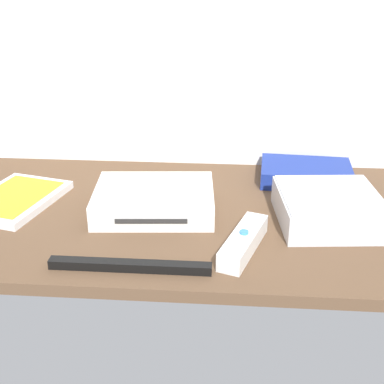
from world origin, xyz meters
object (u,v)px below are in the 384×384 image
object	(u,v)px
game_console	(154,199)
mini_computer	(329,208)
network_router	(306,173)
remote_wand	(244,242)
game_case	(15,199)
sensor_bar	(130,266)

from	to	relation	value
game_console	mini_computer	xyz separation A→B (cm)	(30.50, -1.99, 0.44)
network_router	game_console	bearing A→B (deg)	-147.56
mini_computer	remote_wand	xyz separation A→B (cm)	(-14.72, -10.71, -1.13)
game_case	network_router	distance (cm)	57.11
mini_computer	sensor_bar	distance (cm)	35.99
game_console	remote_wand	bearing A→B (deg)	-43.23
game_console	remote_wand	world-z (taller)	game_console
game_case	network_router	world-z (taller)	network_router
network_router	sensor_bar	bearing A→B (deg)	-126.14
game_console	mini_computer	size ratio (longest dim) A/B	1.20
mini_computer	game_console	bearing A→B (deg)	176.26
game_console	network_router	distance (cm)	32.75
sensor_bar	mini_computer	bearing A→B (deg)	28.96
sensor_bar	game_console	bearing A→B (deg)	87.21
remote_wand	sensor_bar	distance (cm)	18.01
remote_wand	sensor_bar	xyz separation A→B (cm)	(-16.64, -6.83, -0.81)
remote_wand	network_router	bearing A→B (deg)	84.00
game_case	network_router	xyz separation A→B (cm)	(55.24, 14.44, 0.94)
sensor_bar	remote_wand	bearing A→B (deg)	22.04
game_case	network_router	bearing A→B (deg)	28.71
game_case	sensor_bar	size ratio (longest dim) A/B	0.91
network_router	sensor_bar	xyz separation A→B (cm)	(-29.69, -35.08, -1.00)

